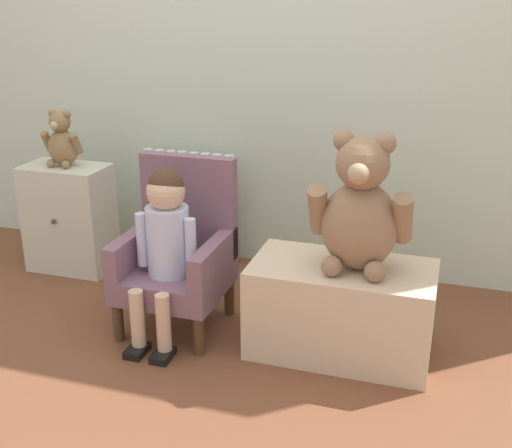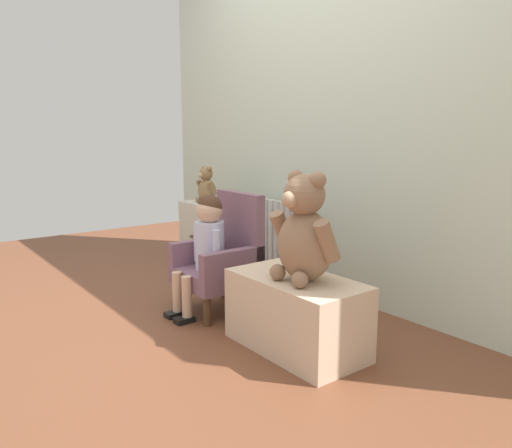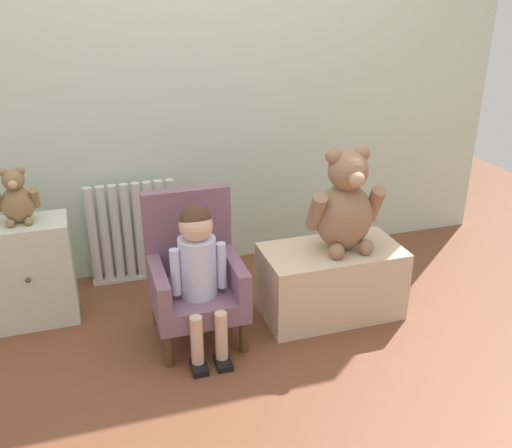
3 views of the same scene
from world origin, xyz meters
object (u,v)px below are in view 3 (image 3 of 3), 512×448
Objects in this scene: small_dresser at (30,272)px; low_bench at (331,281)px; child_armchair at (194,275)px; large_teddy_bear at (345,206)px; child_figure at (198,260)px; radiator at (134,233)px; small_teddy_bear at (17,199)px.

low_bench is (1.44, -0.38, -0.09)m from small_dresser.
small_dresser is 0.83m from child_armchair.
child_armchair is 1.01× the size of low_bench.
large_teddy_bear reaches higher than child_armchair.
low_bench is (0.69, 0.08, -0.27)m from child_figure.
radiator is at bearing 106.42° from child_figure.
low_bench is at bearing 177.77° from large_teddy_bear.
large_teddy_bear is (0.74, 0.08, 0.14)m from child_figure.
radiator is at bearing 145.55° from large_teddy_bear.
low_bench is at bearing 6.53° from child_figure.
radiator reaches higher than low_bench.
child_armchair is 2.57× the size of small_teddy_bear.
low_bench is at bearing -15.15° from small_teddy_bear.
small_dresser is 1.49m from low_bench.
small_teddy_bear is (-0.53, -0.27, 0.37)m from radiator.
small_teddy_bear is at bearing 165.28° from large_teddy_bear.
small_dresser is 0.77× the size of child_figure.
child_figure is 0.76m from large_teddy_bear.
radiator is 0.60m from small_dresser.
radiator is 0.66m from child_armchair.
small_dresser is at bearing 165.52° from large_teddy_bear.
small_dresser is 0.77× the size of low_bench.
child_figure is at bearing -90.00° from child_armchair.
radiator is at bearing 27.09° from small_dresser.
child_figure is (0.22, -0.73, 0.16)m from radiator.
radiator is 0.83× the size of child_figure.
small_dresser is 1.97× the size of small_teddy_bear.
child_figure is at bearing -174.07° from large_teddy_bear.
small_teddy_bear is (-0.75, 0.47, 0.20)m from child_figure.
large_teddy_bear is (0.05, -0.00, 0.41)m from low_bench.
child_armchair is (0.75, -0.35, 0.04)m from small_dresser.
radiator is at bearing 26.39° from small_teddy_bear.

